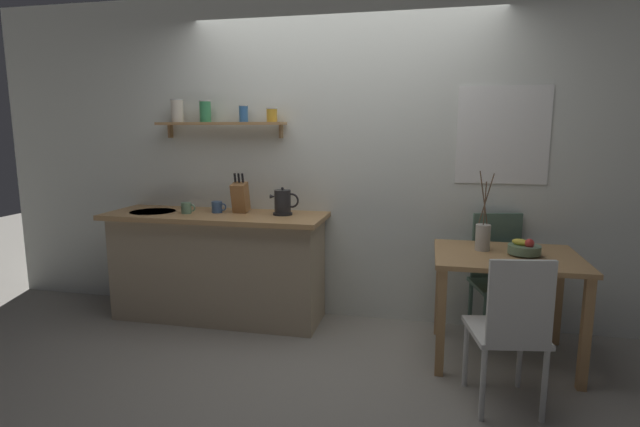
% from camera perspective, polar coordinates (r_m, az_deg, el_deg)
% --- Properties ---
extents(ground_plane, '(14.00, 14.00, 0.00)m').
position_cam_1_polar(ground_plane, '(3.84, 0.66, -14.80)').
color(ground_plane, gray).
extents(back_wall, '(6.80, 0.11, 2.70)m').
position_cam_1_polar(back_wall, '(4.11, 5.41, 6.28)').
color(back_wall, silver).
rests_on(back_wall, ground_plane).
extents(kitchen_counter, '(1.83, 0.63, 0.91)m').
position_cam_1_polar(kitchen_counter, '(4.27, -11.74, -5.89)').
color(kitchen_counter, tan).
rests_on(kitchen_counter, ground_plane).
extents(wall_shelf, '(1.12, 0.20, 0.33)m').
position_cam_1_polar(wall_shelf, '(4.30, -12.09, 10.81)').
color(wall_shelf, tan).
extents(dining_table, '(0.96, 0.78, 0.75)m').
position_cam_1_polar(dining_table, '(3.62, 20.73, -6.28)').
color(dining_table, tan).
rests_on(dining_table, ground_plane).
extents(dining_chair_near, '(0.46, 0.50, 0.92)m').
position_cam_1_polar(dining_chair_near, '(3.01, 21.20, -12.14)').
color(dining_chair_near, silver).
rests_on(dining_chair_near, ground_plane).
extents(dining_chair_far, '(0.51, 0.48, 0.96)m').
position_cam_1_polar(dining_chair_far, '(4.03, 20.09, -6.31)').
color(dining_chair_far, '#4C6B5B').
rests_on(dining_chair_far, ground_plane).
extents(fruit_bowl, '(0.21, 0.21, 0.12)m').
position_cam_1_polar(fruit_bowl, '(3.60, 22.59, -3.76)').
color(fruit_bowl, slate).
rests_on(fruit_bowl, dining_table).
extents(twig_vase, '(0.11, 0.10, 0.56)m').
position_cam_1_polar(twig_vase, '(3.64, 18.34, -2.51)').
color(twig_vase, '#B7B2A8').
rests_on(twig_vase, dining_table).
extents(electric_kettle, '(0.24, 0.16, 0.23)m').
position_cam_1_polar(electric_kettle, '(3.99, -4.31, 1.27)').
color(electric_kettle, black).
rests_on(electric_kettle, kitchen_counter).
extents(knife_block, '(0.12, 0.16, 0.33)m').
position_cam_1_polar(knife_block, '(4.13, -9.22, 1.91)').
color(knife_block, '#9E6B3D').
rests_on(knife_block, kitchen_counter).
extents(coffee_mug_by_sink, '(0.12, 0.08, 0.09)m').
position_cam_1_polar(coffee_mug_by_sink, '(4.20, -15.18, 0.62)').
color(coffee_mug_by_sink, slate).
rests_on(coffee_mug_by_sink, kitchen_counter).
extents(coffee_mug_spare, '(0.13, 0.09, 0.09)m').
position_cam_1_polar(coffee_mug_spare, '(4.18, -11.80, 0.74)').
color(coffee_mug_spare, '#3D5B89').
rests_on(coffee_mug_spare, kitchen_counter).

